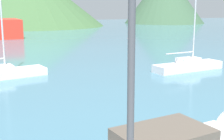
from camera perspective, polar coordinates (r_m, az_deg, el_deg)
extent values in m
cylinder|color=#4C4C51|center=(5.32, 3.37, -11.83)|extent=(0.12, 0.12, 5.09)
cylinder|color=#BCBCC1|center=(24.08, -19.74, 11.69)|extent=(0.12, 0.12, 9.98)
cube|color=silver|center=(26.61, 13.74, 0.61)|extent=(6.49, 2.42, 0.62)
cube|color=silver|center=(26.52, 13.80, 1.74)|extent=(2.03, 1.36, 0.44)
cylinder|color=#BCBCC1|center=(26.53, 14.85, 7.87)|extent=(0.12, 0.12, 6.12)
cylinder|color=#BCBCC1|center=(25.78, 12.32, 3.07)|extent=(2.84, 0.48, 0.10)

